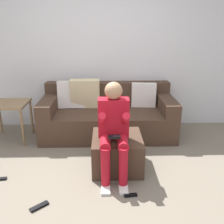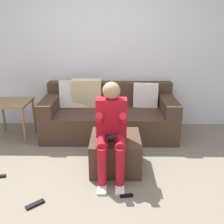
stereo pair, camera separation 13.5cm
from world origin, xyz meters
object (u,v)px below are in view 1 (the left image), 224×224
at_px(person_seated, 114,127).
at_px(remote_by_storage_bin, 39,206).
at_px(ottoman, 117,152).
at_px(remote_near_ottoman, 131,195).
at_px(side_table, 9,108).
at_px(couch_sectional, 107,115).

xyz_separation_m(person_seated, remote_by_storage_bin, (-0.76, -0.57, -0.62)).
distance_m(ottoman, remote_near_ottoman, 0.65).
bearing_deg(side_table, person_seated, -33.48).
distance_m(couch_sectional, ottoman, 1.09).
relative_size(couch_sectional, ottoman, 3.26).
distance_m(ottoman, side_table, 1.88).
distance_m(ottoman, remote_by_storage_bin, 1.13).
relative_size(ottoman, side_table, 1.07).
height_order(couch_sectional, person_seated, person_seated).
relative_size(side_table, remote_by_storage_bin, 3.14).
bearing_deg(person_seated, side_table, 146.52).
height_order(couch_sectional, ottoman, couch_sectional).
xyz_separation_m(couch_sectional, person_seated, (0.07, -1.26, 0.31)).
distance_m(side_table, remote_by_storage_bin, 1.89).
bearing_deg(couch_sectional, remote_near_ottoman, -82.11).
xyz_separation_m(person_seated, remote_near_ottoman, (0.17, -0.42, -0.62)).
height_order(ottoman, person_seated, person_seated).
height_order(ottoman, side_table, side_table).
xyz_separation_m(side_table, remote_near_ottoman, (1.75, -1.47, -0.51)).
relative_size(remote_near_ottoman, remote_by_storage_bin, 0.73).
bearing_deg(side_table, remote_by_storage_bin, -63.15).
bearing_deg(side_table, remote_near_ottoman, -40.03).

